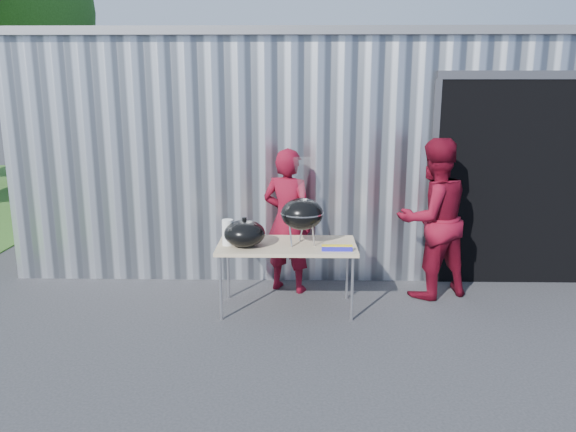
{
  "coord_description": "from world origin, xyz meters",
  "views": [
    {
      "loc": [
        0.42,
        -5.11,
        2.43
      ],
      "look_at": [
        0.31,
        0.81,
        1.05
      ],
      "focal_mm": 35.0,
      "sensor_mm": 36.0,
      "label": 1
    }
  ],
  "objects_px": {
    "folding_table": "(287,247)",
    "kettle_grill": "(302,207)",
    "person_cook": "(288,221)",
    "person_bystander": "(433,219)"
  },
  "relations": [
    {
      "from": "kettle_grill",
      "to": "person_cook",
      "type": "distance_m",
      "value": 0.72
    },
    {
      "from": "kettle_grill",
      "to": "person_cook",
      "type": "xyz_separation_m",
      "value": [
        -0.16,
        0.63,
        -0.3
      ]
    },
    {
      "from": "folding_table",
      "to": "kettle_grill",
      "type": "height_order",
      "value": "kettle_grill"
    },
    {
      "from": "folding_table",
      "to": "kettle_grill",
      "type": "relative_size",
      "value": 1.59
    },
    {
      "from": "folding_table",
      "to": "person_cook",
      "type": "distance_m",
      "value": 0.63
    },
    {
      "from": "person_cook",
      "to": "person_bystander",
      "type": "bearing_deg",
      "value": -162.87
    },
    {
      "from": "folding_table",
      "to": "person_cook",
      "type": "height_order",
      "value": "person_cook"
    },
    {
      "from": "kettle_grill",
      "to": "folding_table",
      "type": "bearing_deg",
      "value": 173.11
    },
    {
      "from": "kettle_grill",
      "to": "person_bystander",
      "type": "height_order",
      "value": "person_bystander"
    },
    {
      "from": "folding_table",
      "to": "person_cook",
      "type": "relative_size",
      "value": 0.87
    }
  ]
}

